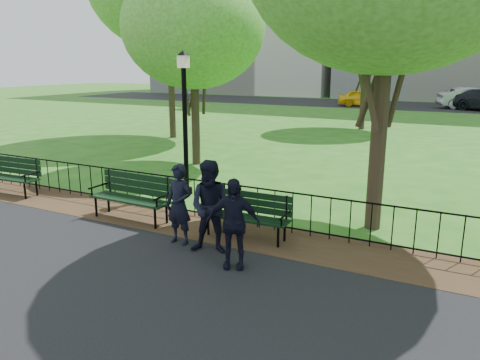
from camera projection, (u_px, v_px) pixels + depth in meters
The scene contains 15 objects.
ground at pixel (200, 259), 8.47m from camera, with size 120.00×120.00×0.00m, color #28691B.
dirt_strip at pixel (238, 233), 9.76m from camera, with size 60.00×1.60×0.01m, color #372116.
far_street at pixel (428, 106), 38.55m from camera, with size 70.00×9.00×0.01m, color black.
iron_fence at pixel (249, 204), 10.07m from camera, with size 24.06×0.06×1.00m.
park_bench_main at pixel (237, 208), 9.45m from camera, with size 1.79×0.60×1.00m.
park_bench_left_a at pixel (133, 192), 10.51m from camera, with size 1.99×0.65×1.12m.
park_bench_left_b at pixel (11, 172), 12.61m from camera, with size 1.92×0.70×1.07m.
lamppost at pixel (185, 118), 12.24m from camera, with size 0.34×0.34×3.77m.
tree_near_w at pixel (193, 27), 15.41m from camera, with size 4.76×4.76×6.63m.
tree_far_c at pixel (368, 26), 24.06m from camera, with size 5.48×5.48×7.63m.
person_left at pixel (179, 204), 9.02m from camera, with size 0.58×0.38×1.58m, color black.
person_mid at pixel (212, 207), 8.55m from camera, with size 0.85×0.44×1.75m, color black.
person_right at pixel (233, 223), 7.94m from camera, with size 0.93×0.38×1.58m, color black.
taxi at pixel (363, 98), 38.56m from camera, with size 1.63×4.06×1.38m, color yellow.
sedan_silver at pixel (472, 98), 36.33m from camera, with size 1.75×5.01×1.65m, color #999AA0.
Camera 1 is at (4.30, -6.64, 3.44)m, focal length 35.00 mm.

